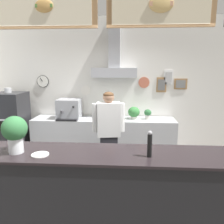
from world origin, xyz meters
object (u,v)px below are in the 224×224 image
object	(u,v)px
shop_worker	(109,136)
espresso_machine	(69,109)
basil_vase	(15,132)
potted_thyme	(148,114)
condiment_plate	(40,155)
pizza_oven	(11,128)
potted_basil	(100,113)
pepper_grinder	(150,144)
potted_rosemary	(134,112)

from	to	relation	value
shop_worker	espresso_machine	size ratio (longest dim) A/B	3.34
basil_vase	potted_thyme	bearing A→B (deg)	55.06
basil_vase	condiment_plate	world-z (taller)	basil_vase
pizza_oven	basil_vase	distance (m)	2.58
espresso_machine	basil_vase	bearing A→B (deg)	-90.12
shop_worker	potted_thyme	bearing A→B (deg)	-133.99
potted_basil	potted_thyme	world-z (taller)	same
pizza_oven	potted_thyme	world-z (taller)	pizza_oven
potted_thyme	pepper_grinder	xyz separation A→B (m)	(-0.18, -2.42, 0.16)
potted_basil	pepper_grinder	distance (m)	2.53
potted_thyme	basil_vase	distance (m)	2.94
potted_basil	shop_worker	bearing A→B (deg)	-75.61
condiment_plate	pizza_oven	bearing A→B (deg)	123.99
shop_worker	potted_basil	xyz separation A→B (m)	(-0.27, 1.04, 0.18)
pizza_oven	potted_basil	distance (m)	1.93
potted_rosemary	potted_thyme	distance (m)	0.29
potted_rosemary	pepper_grinder	size ratio (longest dim) A/B	0.90
potted_thyme	pepper_grinder	distance (m)	2.44
pizza_oven	potted_basil	xyz separation A→B (m)	(1.90, 0.16, 0.31)
pizza_oven	espresso_machine	distance (m)	1.30
potted_rosemary	basil_vase	world-z (taller)	basil_vase
pizza_oven	espresso_machine	bearing A→B (deg)	7.96
pizza_oven	condiment_plate	xyz separation A→B (m)	(1.52, -2.26, 0.33)
pizza_oven	potted_rosemary	bearing A→B (deg)	4.85
potted_thyme	espresso_machine	bearing A→B (deg)	-179.08
potted_thyme	basil_vase	bearing A→B (deg)	-124.94
pizza_oven	potted_thyme	bearing A→B (deg)	3.92
shop_worker	basil_vase	bearing A→B (deg)	45.08
shop_worker	espresso_machine	xyz separation A→B (m)	(-0.94, 1.05, 0.26)
potted_rosemary	condiment_plate	xyz separation A→B (m)	(-1.09, -2.48, 0.01)
potted_rosemary	potted_basil	xyz separation A→B (m)	(-0.71, -0.06, -0.02)
potted_thyme	condiment_plate	world-z (taller)	potted_thyme
potted_basil	pizza_oven	bearing A→B (deg)	-175.09
shop_worker	potted_thyme	xyz separation A→B (m)	(0.74, 1.08, 0.18)
espresso_machine	basil_vase	size ratio (longest dim) A/B	1.16
pizza_oven	potted_basil	world-z (taller)	pizza_oven
pizza_oven	potted_thyme	xyz separation A→B (m)	(2.90, 0.20, 0.31)
shop_worker	espresso_machine	bearing A→B (deg)	-57.87
potted_thyme	basil_vase	world-z (taller)	basil_vase
shop_worker	potted_rosemary	world-z (taller)	shop_worker
condiment_plate	pepper_grinder	world-z (taller)	pepper_grinder
basil_vase	pepper_grinder	world-z (taller)	basil_vase
espresso_machine	potted_basil	distance (m)	0.67
potted_rosemary	basil_vase	size ratio (longest dim) A/B	0.62
espresso_machine	potted_thyme	bearing A→B (deg)	0.92
espresso_machine	basil_vase	xyz separation A→B (m)	(-0.00, -2.37, 0.17)
potted_basil	basil_vase	distance (m)	2.47
pizza_oven	potted_thyme	size ratio (longest dim) A/B	7.51
pizza_oven	condiment_plate	distance (m)	2.75
espresso_machine	condiment_plate	distance (m)	2.45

